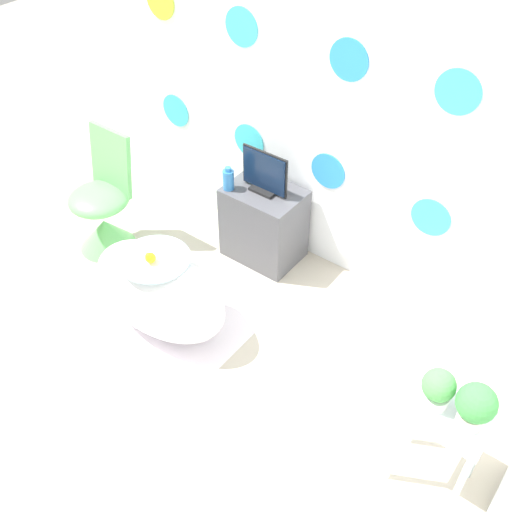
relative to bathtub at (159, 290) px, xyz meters
The scene contains 12 objects.
ground_plane 0.85m from the bathtub, 79.69° to the right, with size 12.00×12.00×0.00m, color #BCB29E.
wall_back_dotted 1.55m from the bathtub, 82.97° to the left, with size 4.97×0.05×2.60m.
rug 0.29m from the bathtub, 81.03° to the right, with size 1.03×0.97×0.01m.
bathtub is the anchor object (origin of this frame).
rubber_duck 0.32m from the bathtub, 65.96° to the right, with size 0.06×0.07×0.07m.
chair 0.91m from the bathtub, 159.67° to the left, with size 0.43×0.43×0.89m.
tv_cabinet 0.93m from the bathtub, 82.84° to the left, with size 0.52×0.38×0.56m.
tv 1.02m from the bathtub, 82.85° to the left, with size 0.35×0.12×0.30m.
vase 0.88m from the bathtub, 96.39° to the left, with size 0.08×0.08×0.17m.
side_table 1.82m from the bathtub, ahead, with size 0.38×0.31×0.56m.
potted_plant_left 1.77m from the bathtub, ahead, with size 0.15×0.15×0.21m.
potted_plant_right 1.94m from the bathtub, ahead, with size 0.18×0.18×0.24m.
Camera 1 is at (1.91, -0.93, 2.88)m, focal length 42.00 mm.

